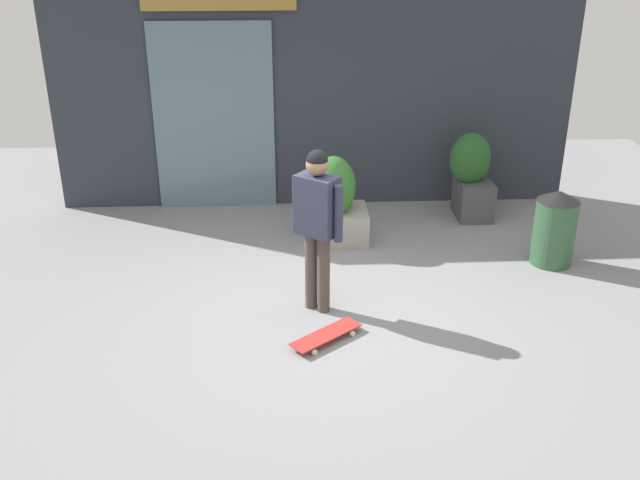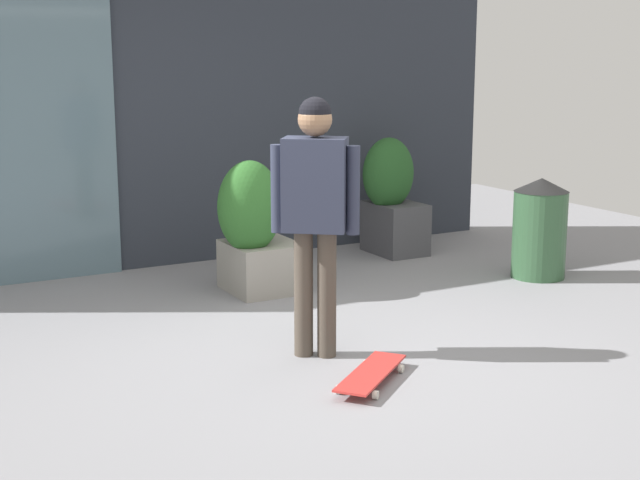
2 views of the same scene
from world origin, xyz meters
name	(u,v)px [view 2 (image 2 of 2)]	position (x,y,z in m)	size (l,w,h in m)	color
ground_plane	(329,352)	(0.00, 0.00, 0.00)	(12.00, 12.00, 0.00)	gray
building_facade	(161,78)	(-0.06, 3.17, 1.80)	(7.18, 0.31, 3.62)	#2D333D
skateboarder	(315,199)	(-0.12, -0.02, 1.09)	(0.50, 0.46, 1.77)	#4C4238
skateboard	(371,373)	(-0.06, -0.66, 0.06)	(0.75, 0.66, 0.08)	red
planter_box_left	(254,229)	(0.22, 1.71, 0.56)	(0.72, 0.64, 1.16)	gray
planter_box_right	(391,195)	(2.12, 2.48, 0.60)	(0.60, 0.70, 1.20)	#47474C
trash_bin	(540,228)	(2.74, 0.95, 0.46)	(0.50, 0.50, 0.92)	#335938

